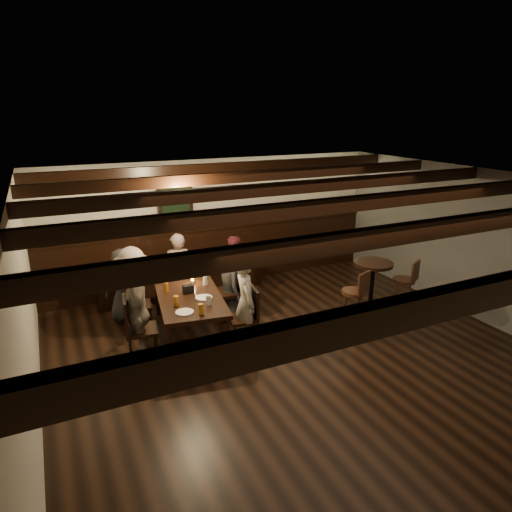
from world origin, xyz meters
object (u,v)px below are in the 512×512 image
person_bench_centre (178,272)px  person_left_far (136,312)px  person_right_far (246,302)px  bar_stool_right (402,300)px  person_left_near (134,290)px  high_top_table (372,285)px  chair_right_far (244,328)px  person_bench_left (123,285)px  person_right_near (231,283)px  dining_table (188,295)px  chair_left_near (138,314)px  chair_right_near (229,301)px  person_bench_right (233,272)px  chair_left_far (141,341)px  bar_stool_left (352,313)px

person_bench_centre → person_left_far: (-0.96, -1.37, 0.04)m
person_right_far → bar_stool_right: size_ratio=1.24×
person_left_near → person_right_far: (1.35, -1.11, -0.01)m
high_top_table → bar_stool_right: size_ratio=0.99×
chair_right_far → person_left_far: person_left_far is taller
person_bench_left → person_bench_centre: size_ratio=0.89×
chair_right_far → person_right_near: (0.17, 0.89, 0.34)m
dining_table → person_bench_left: size_ratio=1.73×
person_bench_left → chair_left_near: bearing=112.0°
high_top_table → chair_right_far: bearing=171.5°
chair_right_near → bar_stool_right: 2.74m
chair_right_far → person_bench_left: (-1.40, 1.58, 0.33)m
person_bench_centre → person_bench_right: size_ratio=1.06×
dining_table → person_bench_right: (1.02, 0.76, -0.04)m
person_bench_left → person_left_near: 0.48m
dining_table → chair_left_near: 0.94m
dining_table → chair_right_far: 0.94m
chair_left_far → chair_right_near: 1.70m
dining_table → person_bench_centre: 1.05m
chair_left_near → person_left_far: person_left_far is taller
person_bench_left → person_bench_right: (1.78, -0.27, 0.04)m
person_left_near → person_right_near: 1.50m
high_top_table → chair_left_near: bearing=157.0°
person_left_near → person_right_far: bearing=59.0°
person_bench_centre → person_left_near: (-0.83, -0.48, 0.00)m
chair_right_near → person_bench_right: 0.59m
person_bench_centre → high_top_table: 3.14m
person_left_near → high_top_table: 3.62m
person_left_far → person_right_near: 1.75m
person_bench_left → person_bench_right: bearing=180.0°
dining_table → person_right_near: bearing=31.0°
chair_right_far → person_right_near: person_right_near is taller
person_bench_left → person_left_near: size_ratio=0.89×
person_bench_right → bar_stool_right: person_bench_right is taller
bar_stool_right → dining_table: bearing=134.8°
chair_right_near → bar_stool_left: size_ratio=0.90×
person_left_near → chair_left_far: bearing=2.0°
person_bench_left → bar_stool_right: size_ratio=1.11×
person_right_far → chair_left_near: bearing=58.5°
dining_table → person_right_near: 0.88m
chair_right_near → person_right_far: 0.97m
person_bench_left → person_right_near: 1.71m
dining_table → person_left_near: 0.87m
chair_right_far → bar_stool_right: bar_stool_right is taller
bar_stool_left → bar_stool_right: (1.00, 0.05, 0.00)m
chair_right_near → person_right_far: bearing=-178.1°
chair_left_far → bar_stool_left: bearing=84.8°
chair_left_far → high_top_table: size_ratio=0.87×
person_bench_right → person_left_near: bearing=15.3°
chair_right_near → bar_stool_right: (2.39, -1.35, 0.10)m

